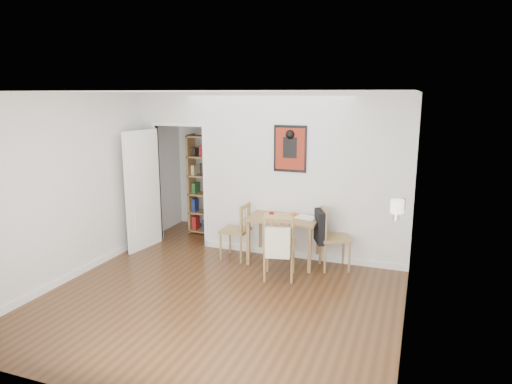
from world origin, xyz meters
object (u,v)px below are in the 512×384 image
at_px(dining_table, 284,222).
at_px(notebook, 306,217).
at_px(ceramic_jar_a, 401,205).
at_px(chair_left, 235,231).
at_px(mantel_lamp, 397,208).
at_px(chair_right, 334,237).
at_px(fireplace, 401,255).
at_px(ceramic_jar_b, 402,203).
at_px(chair_front, 279,245).
at_px(bookshelf, 210,186).
at_px(red_glass, 272,215).
at_px(orange_fruit, 294,214).

xyz_separation_m(dining_table, notebook, (0.33, 0.06, 0.10)).
xyz_separation_m(dining_table, ceramic_jar_a, (1.71, -0.68, 0.58)).
bearing_deg(chair_left, mantel_lamp, -24.23).
relative_size(chair_left, chair_right, 0.97).
height_order(fireplace, notebook, fireplace).
bearing_deg(ceramic_jar_b, chair_left, 171.36).
distance_m(ceramic_jar_a, ceramic_jar_b, 0.21).
height_order(dining_table, chair_front, chair_front).
relative_size(chair_front, notebook, 3.11).
relative_size(chair_front, ceramic_jar_a, 7.30).
bearing_deg(chair_right, bookshelf, 158.72).
xyz_separation_m(chair_left, chair_right, (1.55, 0.10, 0.03)).
relative_size(chair_front, red_glass, 10.76).
height_order(dining_table, mantel_lamp, mantel_lamp).
xyz_separation_m(chair_right, mantel_lamp, (0.93, -1.22, 0.83)).
relative_size(dining_table, notebook, 3.42).
bearing_deg(ceramic_jar_a, ceramic_jar_b, 88.06).
xyz_separation_m(chair_left, mantel_lamp, (2.47, -1.11, 0.86)).
bearing_deg(bookshelf, ceramic_jar_b, -22.89).
relative_size(red_glass, ceramic_jar_b, 0.98).
relative_size(chair_right, mantel_lamp, 3.85).
bearing_deg(bookshelf, chair_left, -48.34).
relative_size(chair_right, notebook, 2.97).
xyz_separation_m(chair_front, red_glass, (-0.28, 0.51, 0.28)).
xyz_separation_m(chair_left, chair_front, (0.90, -0.52, 0.05)).
relative_size(dining_table, ceramic_jar_a, 8.01).
distance_m(chair_left, notebook, 1.16).
bearing_deg(chair_left, bookshelf, 131.66).
bearing_deg(red_glass, ceramic_jar_a, -16.88).
height_order(red_glass, mantel_lamp, mantel_lamp).
bearing_deg(ceramic_jar_b, mantel_lamp, -91.87).
xyz_separation_m(red_glass, orange_fruit, (0.31, 0.17, -0.01)).
relative_size(fireplace, ceramic_jar_b, 13.42).
relative_size(chair_left, bookshelf, 0.49).
relative_size(bookshelf, orange_fruit, 25.95).
bearing_deg(bookshelf, dining_table, -29.71).
bearing_deg(red_glass, ceramic_jar_b, -10.86).
bearing_deg(ceramic_jar_b, orange_fruit, 161.28).
height_order(chair_left, ceramic_jar_b, ceramic_jar_b).
xyz_separation_m(dining_table, bookshelf, (-1.74, 0.99, 0.27)).
bearing_deg(mantel_lamp, chair_right, 127.28).
distance_m(orange_fruit, notebook, 0.20).
bearing_deg(chair_front, orange_fruit, 87.98).
bearing_deg(notebook, red_glass, -161.62).
distance_m(chair_right, bookshelf, 2.73).
height_order(fireplace, mantel_lamp, mantel_lamp).
distance_m(red_glass, mantel_lamp, 2.22).
relative_size(chair_left, mantel_lamp, 3.72).
xyz_separation_m(orange_fruit, mantel_lamp, (1.55, -1.27, 0.54)).
distance_m(red_glass, ceramic_jar_b, 1.97).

